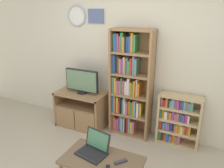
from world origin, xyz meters
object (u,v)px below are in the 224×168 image
object	(u,v)px
coffee_table	(102,162)
laptop	(94,148)
bookshelf_tall	(129,86)
remote_near_laptop	(121,162)
tv_stand	(81,109)
television	(82,82)
bookshelf_short	(177,120)

from	to	relation	value
coffee_table	laptop	bearing A→B (deg)	152.60
bookshelf_tall	remote_near_laptop	bearing A→B (deg)	-72.68
tv_stand	bookshelf_tall	xyz separation A→B (m)	(0.87, 0.15, 0.55)
bookshelf_tall	laptop	xyz separation A→B (m)	(0.02, -1.24, -0.40)
tv_stand	television	bearing A→B (deg)	4.15
television	laptop	bearing A→B (deg)	-51.99
television	remote_near_laptop	world-z (taller)	television
remote_near_laptop	coffee_table	bearing A→B (deg)	-129.52
tv_stand	remote_near_laptop	bearing A→B (deg)	-41.56
tv_stand	coffee_table	size ratio (longest dim) A/B	0.95
remote_near_laptop	bookshelf_short	bearing A→B (deg)	111.53
bookshelf_short	remote_near_laptop	world-z (taller)	bookshelf_short
television	remote_near_laptop	distance (m)	1.73
laptop	remote_near_laptop	xyz separation A→B (m)	(0.37, -0.03, -0.06)
remote_near_laptop	television	bearing A→B (deg)	177.20
laptop	bookshelf_short	bearing A→B (deg)	68.18
television	bookshelf_short	world-z (taller)	television
television	remote_near_laptop	bearing A→B (deg)	-42.54
laptop	coffee_table	bearing A→B (deg)	-16.84
television	coffee_table	distance (m)	1.63
television	bookshelf_tall	xyz separation A→B (m)	(0.83, 0.14, 0.00)
tv_stand	bookshelf_tall	world-z (taller)	bookshelf_tall
bookshelf_short	remote_near_laptop	distance (m)	1.36
coffee_table	laptop	world-z (taller)	laptop
television	tv_stand	bearing A→B (deg)	-175.85
bookshelf_tall	remote_near_laptop	world-z (taller)	bookshelf_tall
television	laptop	size ratio (longest dim) A/B	1.57
coffee_table	remote_near_laptop	world-z (taller)	remote_near_laptop
television	remote_near_laptop	xyz separation A→B (m)	(1.23, -1.13, -0.46)
coffee_table	tv_stand	bearing A→B (deg)	131.75
coffee_table	bookshelf_tall	bearing A→B (deg)	97.38
bookshelf_short	bookshelf_tall	bearing A→B (deg)	-178.48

